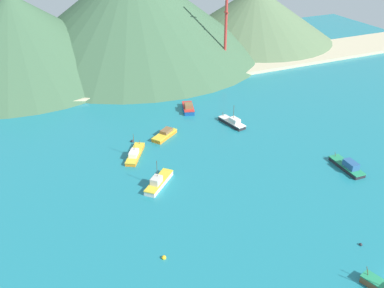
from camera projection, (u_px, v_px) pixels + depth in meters
ground at (292, 192)px, 100.34m from camera, size 260.00×280.00×0.50m
fishing_boat_0 at (233, 122)px, 129.74m from camera, size 4.32×10.03×6.30m
fishing_boat_1 at (158, 182)px, 101.87m from camera, size 9.41×9.19×6.87m
fishing_boat_2 at (188, 108)px, 138.50m from camera, size 5.56×8.90×2.68m
fishing_boat_4 at (165, 135)px, 123.06m from camera, size 8.73×7.32×1.99m
fishing_boat_6 at (135, 154)px, 113.60m from camera, size 8.06×10.85×6.67m
fishing_boat_7 at (348, 166)px, 108.06m from camera, size 3.53×10.62×2.64m
buoy_0 at (361, 245)px, 84.46m from camera, size 0.64×0.64×0.64m
buoy_1 at (164, 258)px, 81.31m from camera, size 0.88×0.88×0.88m
buoy_2 at (132, 141)px, 120.84m from camera, size 0.91×0.91×0.91m
beach_strip at (162, 76)px, 165.14m from camera, size 247.00×23.40×1.20m
hill_west at (15, 33)px, 164.75m from camera, size 88.89×88.89×29.18m
hill_central at (133, 9)px, 180.80m from camera, size 106.80×106.80×38.25m
hill_east at (255, 14)px, 202.74m from camera, size 75.82×75.82×24.66m
radio_tower at (226, 23)px, 163.80m from camera, size 3.54×2.84×35.44m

